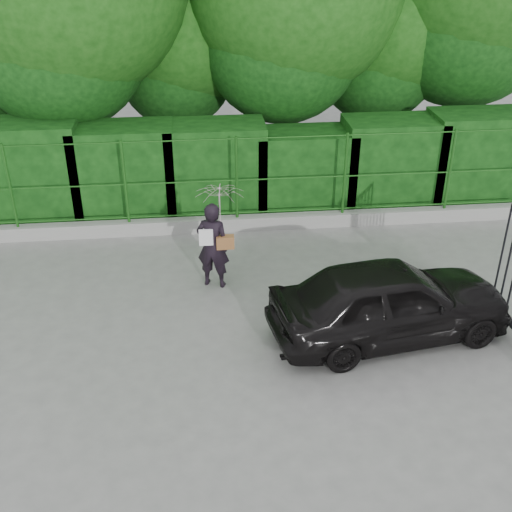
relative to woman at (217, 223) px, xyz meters
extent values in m
plane|color=gray|center=(0.11, -2.30, -1.26)|extent=(80.00, 80.00, 0.00)
cube|color=#9E9E99|center=(0.11, 2.20, -1.11)|extent=(14.00, 0.25, 0.30)
cylinder|color=#1A5315|center=(-4.09, 2.20, -0.06)|extent=(0.06, 0.06, 1.80)
cylinder|color=#1A5315|center=(-1.79, 2.20, -0.06)|extent=(0.06, 0.06, 1.80)
cylinder|color=#1A5315|center=(0.51, 2.20, -0.06)|extent=(0.06, 0.06, 1.80)
cylinder|color=#1A5315|center=(2.81, 2.20, -0.06)|extent=(0.06, 0.06, 1.80)
cylinder|color=#1A5315|center=(5.11, 2.20, -0.06)|extent=(0.06, 0.06, 1.80)
cylinder|color=#1A5315|center=(0.11, 2.20, -0.86)|extent=(13.60, 0.03, 0.03)
cylinder|color=#1A5315|center=(0.11, 2.20, -0.11)|extent=(13.60, 0.03, 0.03)
cylinder|color=#1A5315|center=(0.11, 2.20, 0.79)|extent=(13.60, 0.03, 0.03)
cube|color=black|center=(-3.89, 3.20, -0.15)|extent=(2.20, 1.20, 2.23)
cube|color=black|center=(-1.89, 3.20, -0.22)|extent=(2.20, 1.20, 2.09)
cube|color=black|center=(0.11, 3.20, -0.22)|extent=(2.20, 1.20, 2.08)
cube|color=black|center=(2.11, 3.20, -0.34)|extent=(2.20, 1.20, 1.84)
cube|color=black|center=(4.11, 3.20, -0.24)|extent=(2.20, 1.20, 2.04)
cube|color=black|center=(6.11, 3.20, -0.19)|extent=(2.20, 1.20, 2.14)
cylinder|color=black|center=(-2.89, 4.90, 0.99)|extent=(0.36, 0.36, 4.50)
cylinder|color=black|center=(-0.39, 6.20, 0.36)|extent=(0.36, 0.36, 3.25)
sphere|color=#14470F|center=(-0.39, 6.20, 2.31)|extent=(3.90, 3.90, 3.90)
cylinder|color=black|center=(2.11, 5.20, 0.86)|extent=(0.36, 0.36, 4.25)
cylinder|color=black|center=(4.61, 5.90, 0.49)|extent=(0.36, 0.36, 3.50)
sphere|color=#14470F|center=(4.61, 5.90, 2.59)|extent=(4.20, 4.20, 4.20)
cylinder|color=black|center=(6.61, 5.50, 1.11)|extent=(0.36, 0.36, 4.75)
cylinder|color=black|center=(4.71, -1.55, -0.21)|extent=(0.04, 0.04, 1.90)
cylinder|color=black|center=(4.71, -1.30, -0.21)|extent=(0.04, 0.04, 1.90)
imported|color=black|center=(-0.09, -0.03, -0.44)|extent=(0.70, 0.57, 1.65)
imported|color=#F4BFDE|center=(0.06, 0.02, 0.29)|extent=(0.86, 0.88, 0.79)
cube|color=brown|center=(0.13, -0.11, -0.34)|extent=(0.32, 0.15, 0.24)
cube|color=white|center=(-0.21, -0.15, -0.21)|extent=(0.25, 0.02, 0.32)
imported|color=black|center=(2.66, -1.90, -0.60)|extent=(4.09, 2.16, 1.32)
camera|label=1|loc=(-0.35, -10.25, 4.99)|focal=45.00mm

